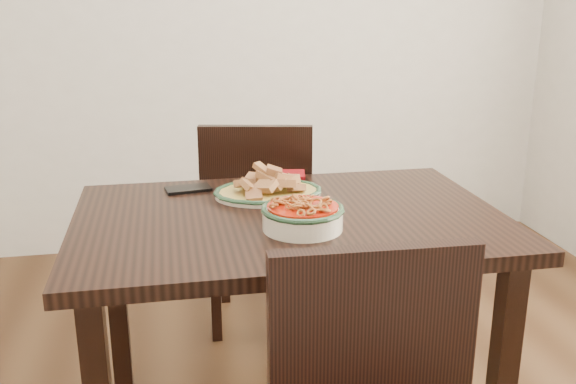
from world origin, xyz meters
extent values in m
cube|color=beige|center=(0.00, 1.75, 1.30)|extent=(3.50, 0.10, 2.60)
cube|color=black|center=(-0.05, 0.03, 0.73)|extent=(1.21, 0.81, 0.04)
cube|color=black|center=(0.48, -0.29, 0.35)|extent=(0.06, 0.06, 0.71)
cube|color=black|center=(-0.57, 0.35, 0.35)|extent=(0.06, 0.06, 0.71)
cube|color=black|center=(0.48, 0.35, 0.35)|extent=(0.06, 0.06, 0.71)
cube|color=black|center=(-0.02, 0.81, 0.43)|extent=(0.49, 0.49, 0.04)
cube|color=black|center=(0.18, 0.94, 0.21)|extent=(0.04, 0.04, 0.41)
cube|color=black|center=(-0.15, 1.01, 0.21)|extent=(0.04, 0.04, 0.41)
cube|color=black|center=(0.11, 0.61, 0.21)|extent=(0.04, 0.04, 0.41)
cube|color=black|center=(-0.22, 0.68, 0.21)|extent=(0.04, 0.04, 0.41)
cube|color=black|center=(-0.06, 0.63, 0.67)|extent=(0.42, 0.12, 0.44)
cube|color=black|center=(0.00, -0.59, 0.67)|extent=(0.42, 0.05, 0.44)
ellipsoid|color=beige|center=(-0.08, 0.21, 0.76)|extent=(0.33, 0.25, 0.02)
ellipsoid|color=gold|center=(-0.08, 0.21, 0.76)|extent=(0.32, 0.24, 0.01)
torus|color=#1B3B24|center=(-0.08, 0.21, 0.77)|extent=(0.26, 0.26, 0.01)
cylinder|color=white|center=(-0.03, -0.10, 0.78)|extent=(0.21, 0.21, 0.06)
torus|color=#1B3C23|center=(-0.03, -0.10, 0.81)|extent=(0.22, 0.22, 0.02)
cylinder|color=#A81907|center=(-0.03, -0.10, 0.81)|extent=(0.19, 0.19, 0.01)
cube|color=black|center=(-0.32, 0.32, 0.76)|extent=(0.15, 0.10, 0.01)
cube|color=maroon|center=(0.02, 0.42, 0.76)|extent=(0.14, 0.12, 0.01)
camera|label=1|loc=(-0.38, -1.66, 1.35)|focal=40.00mm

